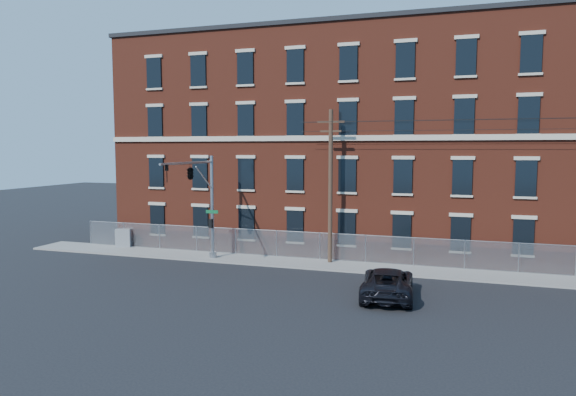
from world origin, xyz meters
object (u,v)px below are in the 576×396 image
Objects in this scene: utility_pole_near at (330,183)px; utility_cabinet at (123,238)px; traffic_signal_mast at (196,183)px; pickup_truck at (388,282)px.

utility_cabinet is at bearing 178.59° from utility_pole_near.
utility_cabinet is (-8.27, 3.82, -4.58)m from traffic_signal_mast.
pickup_truck is 4.00× the size of utility_cabinet.
utility_cabinet is at bearing -23.50° from pickup_truck.
utility_cabinet is (-20.88, 7.07, 0.04)m from pickup_truck.
utility_pole_near reaches higher than pickup_truck.
traffic_signal_mast is 5.11× the size of utility_cabinet.
utility_cabinet is at bearing 155.21° from traffic_signal_mast.
utility_pole_near is 7.31× the size of utility_cabinet.
traffic_signal_mast is 8.70m from utility_pole_near.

